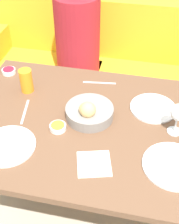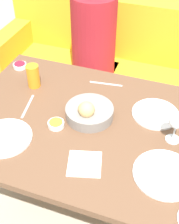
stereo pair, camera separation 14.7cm
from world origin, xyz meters
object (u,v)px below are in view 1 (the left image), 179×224
Objects in this scene: fork_silver at (99,83)px; napkin at (94,164)px; bread_basket at (89,112)px; plate_far_center at (153,108)px; juice_glass at (26,81)px; plate_near_left at (8,146)px; knife_silver at (25,112)px; jam_bowl_berry at (9,71)px; couch at (100,77)px; seated_person at (78,61)px; plate_near_right at (173,166)px; jam_bowl_honey at (58,127)px; wine_glass at (179,113)px.

fork_silver is 0.57m from napkin.
bread_basket is 1.01× the size of plate_far_center.
fork_silver is (0.36, 0.15, -0.06)m from juice_glass.
plate_near_left is (-0.30, -0.25, -0.03)m from bread_basket.
knife_silver is at bearing -73.96° from juice_glass.
juice_glass is at bearing 136.89° from napkin.
plate_far_center is at bearing 32.76° from plate_near_left.
jam_bowl_berry reaches higher than knife_silver.
plate_near_left is at bearing -81.57° from juice_glass.
couch is at bearing 116.73° from plate_far_center.
seated_person is 0.72m from juice_glass.
juice_glass is (-0.76, 0.36, 0.06)m from plate_near_right.
jam_bowl_honey reaches higher than plate_far_center.
couch is 1.35m from plate_near_right.
bread_basket is 1.81× the size of juice_glass.
couch reaches higher than plate_far_center.
plate_near_left is 1.92× the size of juice_glass.
knife_silver is at bearing -94.30° from seated_person.
juice_glass reaches higher than fork_silver.
jam_bowl_honey is (0.13, -0.90, 0.22)m from seated_person.
bread_basket is (0.25, -0.80, 0.24)m from seated_person.
jam_bowl_berry is 0.43× the size of knife_silver.
plate_near_right is 1.12× the size of plate_far_center.
knife_silver is (-0.01, 0.23, -0.00)m from plate_near_left.
wine_glass is 0.51m from fork_silver.
fork_silver is (0.25, -0.51, 0.21)m from seated_person.
plate_far_center is at bearing -1.03° from juice_glass.
seated_person is 0.87m from bread_basket.
plate_near_left is 0.23m from jam_bowl_honey.
wine_glass is 0.72m from knife_silver.
couch is 1.46× the size of seated_person.
jam_bowl_honey is (-0.00, -1.06, 0.44)m from couch.
jam_bowl_berry reaches higher than plate_far_center.
seated_person is at bearing 62.51° from jam_bowl_berry.
jam_bowl_berry is at bearing 151.99° from plate_near_right.
wine_glass is at bearing -1.58° from bread_basket.
jam_bowl_berry is at bearing 125.17° from knife_silver.
wine_glass is (0.70, 0.24, 0.11)m from plate_near_left.
plate_near_right is 1.62× the size of wine_glass.
couch is 10.16× the size of fork_silver.
fork_silver is (0.30, 0.54, -0.00)m from plate_near_left.
plate_near_right is 0.36m from plate_far_center.
jam_bowl_honey is at bearing -45.91° from juice_glass.
bread_basket reaches higher than fork_silver.
plate_near_left is 0.57m from jam_bowl_berry.
plate_far_center is at bearing 61.89° from napkin.
couch is 1.31m from napkin.
plate_near_left is 0.38m from napkin.
jam_bowl_honey is at bearing -23.10° from knife_silver.
fork_silver is (-0.40, 0.50, -0.00)m from plate_near_right.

